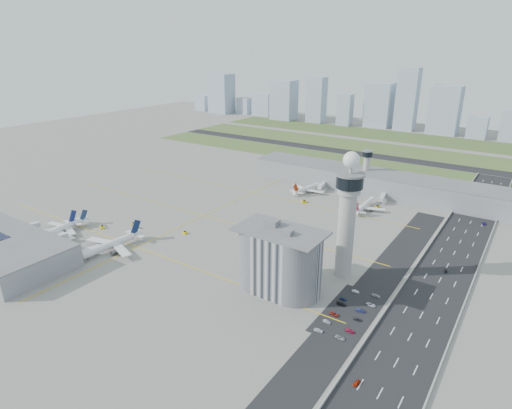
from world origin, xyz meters
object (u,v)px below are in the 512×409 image
Objects in this scene: jet_bridge_near_2 at (76,258)px; car_hw_0 at (357,383)px; tug_0 at (102,227)px; car_lot_2 at (334,314)px; airplane_near_c at (108,241)px; car_lot_9 at (360,311)px; jet_bridge_far_1 at (384,196)px; car_lot_3 at (342,304)px; secondary_tower at (366,166)px; car_lot_7 at (350,331)px; car_lot_4 at (343,299)px; car_lot_5 at (355,291)px; car_hw_4 at (474,195)px; tug_2 at (136,227)px; car_hw_2 at (484,224)px; airplane_near_a at (61,224)px; airplane_far_a at (308,185)px; car_hw_1 at (446,271)px; car_lot_1 at (327,322)px; car_lot_10 at (371,305)px; car_lot_11 at (376,296)px; airplane_near_b at (50,230)px; car_lot_6 at (340,338)px; car_lot_0 at (318,330)px; jet_bridge_near_0 at (16,232)px; control_tower at (347,211)px; jet_bridge_near_1 at (44,244)px; tug_3 at (185,232)px; tug_5 at (378,207)px; car_lot_8 at (358,319)px; airplane_far_b at (365,203)px; tug_1 at (134,224)px; tug_4 at (304,201)px; admin_building at (279,260)px; jet_bridge_far_0 at (324,185)px.

jet_bridge_near_2 reaches higher than car_hw_0.
tug_0 reaches higher than car_lot_2.
airplane_near_c is 143.41m from car_lot_9.
jet_bridge_far_1 is 3.10× the size of car_lot_3.
secondary_tower reaches higher than car_lot_7.
car_lot_4 reaches higher than car_lot_5.
car_hw_4 is (160.99, 240.64, -2.28)m from jet_bridge_near_2.
car_hw_2 is at bearing -172.02° from tug_2.
car_lot_2 is (180.05, 13.89, -4.43)m from airplane_near_a.
tug_2 reaches higher than car_hw_2.
airplane_far_a reaches higher than car_hw_1.
jet_bridge_far_1 reaches higher than car_lot_1.
car_lot_4 is at bearing -92.84° from car_hw_4.
car_lot_11 is (-0.51, 8.66, -0.04)m from car_lot_10.
airplane_near_b is 11.99× the size of tug_2.
car_lot_6 is (8.05, -36.25, 0.01)m from car_lot_5.
secondary_tower is 0.89× the size of airplane_near_a.
airplane_near_a is 10.10m from airplane_near_b.
car_lot_0 is 1.06× the size of car_hw_0.
jet_bridge_near_0 reaches higher than car_hw_2.
control_tower is 15.25× the size of car_lot_2.
jet_bridge_near_0 is 4.03× the size of car_lot_4.
car_lot_7 is at bearing -71.46° from jet_bridge_near_1.
control_tower is at bearing -152.85° from car_hw_1.
car_lot_0 reaches higher than car_lot_4.
tug_3 is at bearing 127.30° from airplane_near_a.
car_lot_7 is 16.08m from car_lot_9.
airplane_far_a reaches higher than tug_3.
jet_bridge_near_0 is at bearing -112.87° from tug_5.
car_lot_2 is at bearing -72.04° from control_tower.
car_lot_8 reaches higher than car_lot_6.
secondary_tower is 9.52× the size of car_hw_1.
car_hw_0 is (14.75, -19.62, 0.04)m from car_lot_6.
airplane_far_b reaches higher than car_hw_1.
tug_3 is at bearing -151.03° from car_hw_2.
airplane_far_a is 161.60m from car_lot_3.
tug_1 is 152.90m from car_lot_1.
airplane_near_a is at bearing -50.60° from jet_bridge_far_1.
tug_4 reaches higher than car_lot_7.
secondary_tower is 8.93× the size of car_hw_0.
admin_building is 12.26× the size of car_lot_8.
airplane_far_b reaches higher than car_lot_9.
airplane_near_a is 8.22× the size of car_hw_2.
car_lot_9 is at bearing 20.87° from jet_bridge_far_0.
airplane_near_c is (43.33, 8.41, 0.44)m from airplane_near_b.
jet_bridge_far_1 reaches higher than car_lot_3.
car_lot_10 is at bearing -159.63° from airplane_far_b.
tug_5 is (134.56, 134.96, 0.02)m from tug_0.
jet_bridge_near_0 is 30.00m from jet_bridge_near_1.
car_lot_3 is at bearing -67.68° from jet_bridge_near_0.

